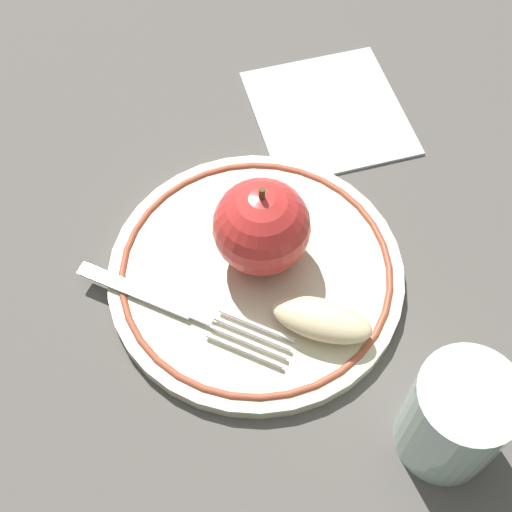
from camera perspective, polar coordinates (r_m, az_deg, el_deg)
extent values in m
plane|color=#55504B|center=(0.61, -1.58, -1.31)|extent=(2.00, 2.00, 0.00)
cylinder|color=beige|center=(0.60, 0.00, -1.47)|extent=(0.25, 0.25, 0.01)
torus|color=#A34A30|center=(0.60, 0.00, -1.16)|extent=(0.23, 0.23, 0.01)
sphere|color=red|center=(0.57, 0.26, 2.68)|extent=(0.08, 0.08, 0.08)
cylinder|color=brown|center=(0.54, 0.28, 5.32)|extent=(0.00, 0.00, 0.01)
ellipsoid|color=beige|center=(0.56, 5.32, -5.11)|extent=(0.08, 0.08, 0.03)
cube|color=silver|center=(0.59, -9.65, -2.72)|extent=(0.09, 0.08, 0.00)
cube|color=silver|center=(0.57, -4.33, -4.96)|extent=(0.02, 0.02, 0.00)
cube|color=silver|center=(0.56, -0.97, -7.57)|extent=(0.05, 0.05, 0.00)
cube|color=silver|center=(0.56, -0.62, -6.89)|extent=(0.05, 0.05, 0.00)
cube|color=silver|center=(0.57, -0.29, -6.22)|extent=(0.05, 0.05, 0.00)
cube|color=silver|center=(0.57, 0.05, -5.56)|extent=(0.05, 0.05, 0.00)
cylinder|color=silver|center=(0.53, 15.67, -12.34)|extent=(0.07, 0.07, 0.09)
cube|color=silver|center=(0.73, 5.83, 11.44)|extent=(0.17, 0.16, 0.01)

